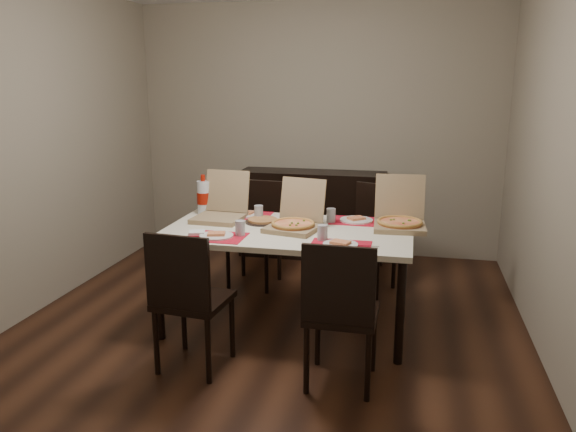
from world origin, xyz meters
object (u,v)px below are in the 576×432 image
(dining_table, at_px, (288,238))
(pizza_box_center, at_px, (295,222))
(soda_bottle, at_px, (204,197))
(dip_bowl, at_px, (304,222))
(chair_near_left, at_px, (188,295))
(sideboard, at_px, (312,214))
(chair_far_left, at_px, (257,228))
(chair_near_right, at_px, (341,309))
(chair_far_right, at_px, (371,233))

(dining_table, distance_m, pizza_box_center, 0.13)
(soda_bottle, bearing_deg, dip_bowl, -10.59)
(soda_bottle, bearing_deg, chair_near_left, -74.29)
(sideboard, bearing_deg, chair_far_left, -111.47)
(chair_near_left, height_order, chair_near_right, same)
(chair_near_left, bearing_deg, chair_near_right, -0.05)
(sideboard, distance_m, chair_near_left, 2.59)
(sideboard, height_order, chair_far_left, chair_far_left)
(chair_near_right, bearing_deg, dip_bowl, 112.37)
(sideboard, xyz_separation_m, chair_near_right, (0.63, -2.57, 0.06))
(dining_table, xyz_separation_m, dip_bowl, (0.09, 0.17, 0.08))
(chair_near_right, relative_size, pizza_box_center, 2.03)
(dining_table, xyz_separation_m, chair_near_left, (-0.45, -0.82, -0.17))
(dip_bowl, relative_size, soda_bottle, 0.36)
(dining_table, bearing_deg, dip_bowl, 62.42)
(chair_far_left, relative_size, chair_far_right, 1.00)
(dining_table, relative_size, pizza_box_center, 3.93)
(chair_near_right, xyz_separation_m, chair_far_right, (0.05, 1.74, 0.00))
(chair_far_right, xyz_separation_m, pizza_box_center, (-0.50, -0.90, 0.30))
(chair_far_right, bearing_deg, sideboard, 129.15)
(chair_near_left, bearing_deg, dining_table, 61.08)
(chair_near_left, xyz_separation_m, chair_near_right, (0.95, -0.00, 0.00))
(chair_near_right, bearing_deg, dining_table, 121.23)
(chair_near_right, relative_size, chair_far_right, 1.00)
(chair_far_right, bearing_deg, chair_far_left, -176.54)
(dining_table, distance_m, chair_far_left, 0.99)
(chair_near_right, height_order, dip_bowl, chair_near_right)
(sideboard, distance_m, chair_far_left, 0.96)
(chair_near_right, xyz_separation_m, pizza_box_center, (-0.45, 0.83, 0.30))
(sideboard, relative_size, chair_far_right, 1.61)
(chair_far_right, relative_size, dip_bowl, 8.07)
(chair_near_left, distance_m, chair_near_right, 0.95)
(chair_near_right, xyz_separation_m, dip_bowl, (-0.41, 1.00, 0.25))
(chair_near_left, xyz_separation_m, soda_bottle, (-0.33, 1.16, 0.38))
(sideboard, bearing_deg, chair_near_left, -97.21)
(chair_far_left, height_order, chair_far_right, same)
(chair_near_right, bearing_deg, chair_far_right, 88.43)
(dip_bowl, height_order, soda_bottle, soda_bottle)
(dining_table, xyz_separation_m, chair_near_right, (0.50, -0.82, -0.17))
(dining_table, distance_m, dip_bowl, 0.21)
(dining_table, xyz_separation_m, pizza_box_center, (0.05, 0.01, 0.12))
(chair_near_left, xyz_separation_m, dip_bowl, (0.54, 1.00, 0.25))
(chair_near_left, bearing_deg, sideboard, 82.79)
(pizza_box_center, distance_m, dip_bowl, 0.17)
(dining_table, bearing_deg, soda_bottle, 156.78)
(chair_near_left, relative_size, chair_near_right, 1.00)
(chair_far_right, bearing_deg, soda_bottle, -156.49)
(sideboard, bearing_deg, chair_far_right, -50.85)
(sideboard, height_order, chair_near_right, chair_near_right)
(chair_near_right, xyz_separation_m, soda_bottle, (-1.28, 1.16, 0.38))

